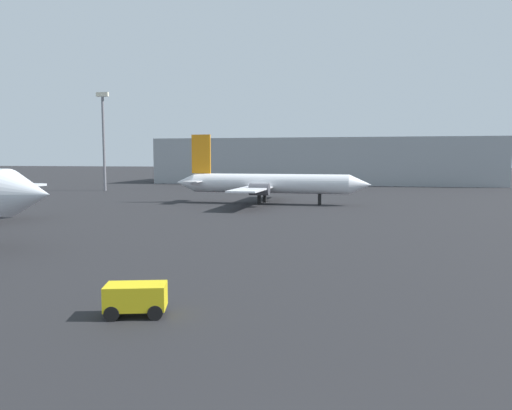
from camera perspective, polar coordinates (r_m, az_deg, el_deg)
name	(u,v)px	position (r m, az deg, el deg)	size (l,w,h in m)	color
airplane_distant	(267,183)	(67.10, 1.29, 2.51)	(27.15, 23.20, 9.50)	white
baggage_cart	(136,297)	(20.66, -13.76, -10.38)	(2.66, 1.94, 1.30)	gold
light_mast_left	(104,135)	(97.63, -17.26, 7.74)	(2.40, 0.50, 18.42)	slate
terminal_building	(324,161)	(124.33, 7.85, 5.08)	(79.14, 26.95, 10.75)	#999EA3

